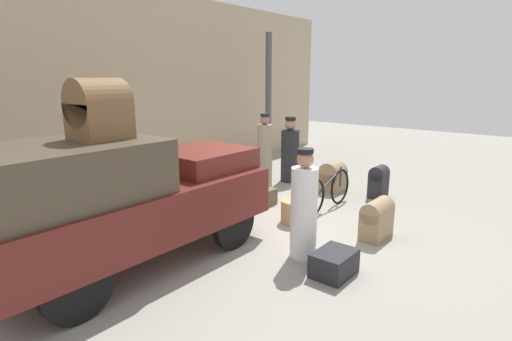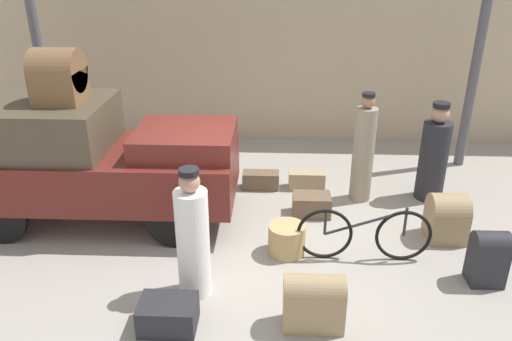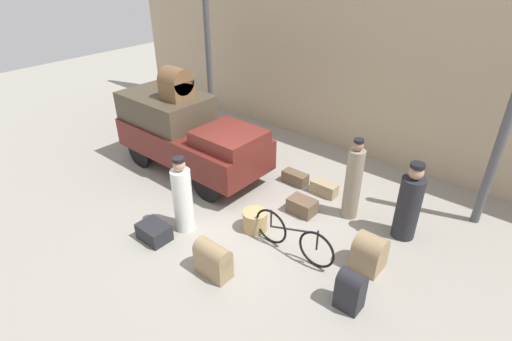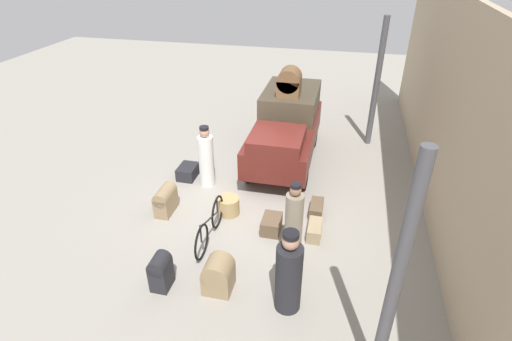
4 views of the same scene
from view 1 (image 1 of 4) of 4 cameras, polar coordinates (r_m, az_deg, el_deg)
ground_plane at (r=6.93m, az=0.23°, el=-8.20°), size 30.00×30.00×0.00m
station_building_facade at (r=9.56m, az=-19.43°, el=10.83°), size 16.00×0.15×4.50m
canopy_pillar_right at (r=11.26m, az=1.78°, el=9.76°), size 0.17×0.17×3.69m
truck at (r=5.55m, az=-18.49°, el=-3.62°), size 3.90×1.60×1.79m
bicycle at (r=7.85m, az=10.20°, el=-2.97°), size 1.72×0.04×0.76m
wicker_basket at (r=7.15m, az=5.54°, el=-5.84°), size 0.49×0.49×0.41m
conductor_in_dark_uniform at (r=9.81m, az=4.87°, el=2.53°), size 0.44×0.44×1.59m
porter_lifting_near_truck at (r=5.68m, az=6.86°, el=-5.50°), size 0.38×0.38×1.59m
porter_with_bicycle at (r=8.85m, az=1.25°, el=2.05°), size 0.33×0.33×1.76m
suitcase_tan_flat at (r=5.45m, az=11.09°, el=-12.86°), size 0.60×0.44×0.32m
trunk_wicker_pale at (r=8.62m, az=-4.08°, el=-2.85°), size 0.60×0.28×0.29m
trunk_large_brown at (r=9.16m, az=10.87°, el=-0.92°), size 0.50×0.50×0.67m
trunk_barrel_dark at (r=8.90m, az=17.11°, el=-1.42°), size 0.40×0.32×0.70m
suitcase_small_leather at (r=6.72m, az=16.88°, el=-6.51°), size 0.64×0.33×0.64m
trunk_umber_medium at (r=8.08m, az=-7.65°, el=-4.08°), size 0.61×0.28×0.29m
suitcase_black_upright at (r=8.06m, az=0.81°, el=-3.86°), size 0.57×0.39×0.32m
trunk_on_truck_roof at (r=5.23m, az=-21.54°, el=7.96°), size 0.61×0.60×0.73m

